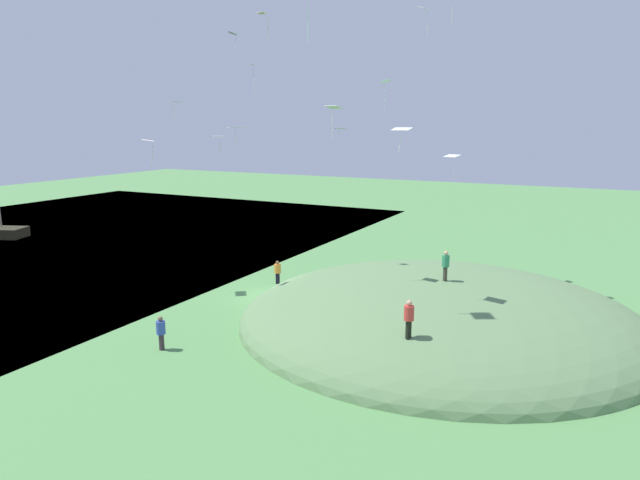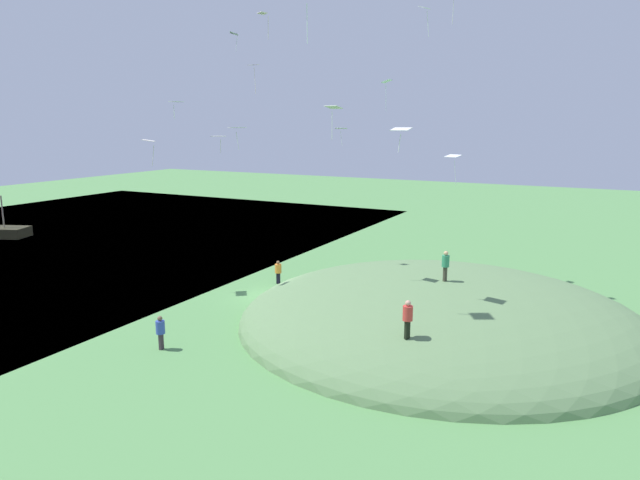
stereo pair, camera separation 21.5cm
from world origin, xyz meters
The scene contains 20 objects.
ground_plane centered at (0.00, 0.00, 0.00)m, with size 160.00×160.00×0.00m, color #538A4B.
grass_hill centered at (11.49, -0.24, 0.00)m, with size 23.15×22.15×5.42m, color #5F8252.
person_near_shore centered at (11.78, -0.64, 3.77)m, with size 0.53×0.53×1.70m.
person_on_hilltop centered at (12.15, -7.97, 3.03)m, with size 0.59×0.59×1.76m.
person_watching_kites centered at (-1.14, 2.79, 1.05)m, with size 0.54×0.54×1.69m.
person_walking_path centered at (-0.02, -10.37, 1.10)m, with size 0.48×0.48×1.77m.
kite_0 centered at (10.26, -4.19, 10.95)m, with size 0.97×0.70×1.21m.
kite_1 centered at (5.91, -2.76, 12.00)m, with size 1.00×0.81×1.82m.
kite_2 centered at (-7.60, -2.51, 10.09)m, with size 1.30×1.37×1.76m.
kite_3 centered at (7.06, 8.86, 18.79)m, with size 0.74×0.92×2.01m.
kite_4 centered at (0.76, 9.05, 10.82)m, with size 1.03×0.85×1.36m.
kite_5 centered at (-3.80, -0.08, 10.38)m, with size 0.96×0.77×1.08m.
kite_6 centered at (-0.04, -0.26, 17.59)m, with size 0.78×0.72×1.53m.
kite_7 centered at (-5.86, 7.28, 15.44)m, with size 0.80×0.57×2.21m.
kite_8 centered at (-4.06, -3.77, 12.47)m, with size 0.68×0.86×1.05m.
kite_9 centered at (8.82, 11.32, 8.79)m, with size 1.31×1.14×2.18m.
kite_10 centered at (3.62, 10.95, 14.21)m, with size 0.72×1.02×2.36m.
kite_11 centered at (-4.03, 2.34, 10.91)m, with size 1.29×1.37×1.54m.
kite_12 centered at (-6.82, 6.21, 17.79)m, with size 1.04×1.13×1.41m.
kite_13 centered at (6.91, -7.62, 16.58)m, with size 1.18×1.08×1.98m.
Camera 1 is at (19.71, -31.30, 11.29)m, focal length 32.49 mm.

